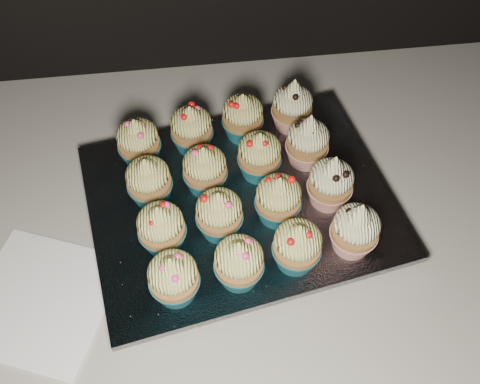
{
  "coord_description": "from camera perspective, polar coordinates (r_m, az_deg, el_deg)",
  "views": [
    {
      "loc": [
        0.06,
        1.23,
        1.55
      ],
      "look_at": [
        0.11,
        1.67,
        0.95
      ],
      "focal_mm": 40.0,
      "sensor_mm": 36.0,
      "label": 1
    }
  ],
  "objects": [
    {
      "name": "cupcake_1",
      "position": [
        0.66,
        -0.11,
        -7.51
      ],
      "size": [
        0.06,
        0.06,
        0.08
      ],
      "color": "#17616F",
      "rests_on": "foil_lining"
    },
    {
      "name": "cupcake_5",
      "position": [
        0.7,
        -2.23,
        -2.35
      ],
      "size": [
        0.06,
        0.06,
        0.08
      ],
      "color": "#17616F",
      "rests_on": "foil_lining"
    },
    {
      "name": "cupcake_7",
      "position": [
        0.74,
        9.65,
        1.02
      ],
      "size": [
        0.06,
        0.06,
        0.1
      ],
      "color": "red",
      "rests_on": "foil_lining"
    },
    {
      "name": "baking_tray",
      "position": [
        0.78,
        0.0,
        -1.7
      ],
      "size": [
        0.43,
        0.36,
        0.02
      ],
      "primitive_type": "cube",
      "rotation": [
        0.0,
        0.0,
        0.17
      ],
      "color": "black",
      "rests_on": "worktop"
    },
    {
      "name": "cupcake_10",
      "position": [
        0.76,
        2.08,
        3.92
      ],
      "size": [
        0.06,
        0.06,
        0.08
      ],
      "color": "#17616F",
      "rests_on": "foil_lining"
    },
    {
      "name": "cabinet",
      "position": [
        1.22,
        -5.58,
        -13.87
      ],
      "size": [
        2.4,
        0.6,
        0.86
      ],
      "primitive_type": "cube",
      "color": "black",
      "rests_on": "ground"
    },
    {
      "name": "cupcake_6",
      "position": [
        0.72,
        4.09,
        -0.78
      ],
      "size": [
        0.06,
        0.06,
        0.08
      ],
      "color": "#17616F",
      "rests_on": "foil_lining"
    },
    {
      "name": "cupcake_8",
      "position": [
        0.74,
        -9.68,
        1.16
      ],
      "size": [
        0.06,
        0.06,
        0.08
      ],
      "color": "#17616F",
      "rests_on": "foil_lining"
    },
    {
      "name": "cupcake_9",
      "position": [
        0.75,
        -3.76,
        2.41
      ],
      "size": [
        0.06,
        0.06,
        0.08
      ],
      "color": "#17616F",
      "rests_on": "foil_lining"
    },
    {
      "name": "cupcake_0",
      "position": [
        0.66,
        -7.09,
        -9.06
      ],
      "size": [
        0.06,
        0.06,
        0.08
      ],
      "color": "#17616F",
      "rests_on": "foil_lining"
    },
    {
      "name": "cupcake_13",
      "position": [
        0.8,
        -5.18,
        6.7
      ],
      "size": [
        0.06,
        0.06,
        0.08
      ],
      "color": "#17616F",
      "rests_on": "foil_lining"
    },
    {
      "name": "worktop",
      "position": [
        0.82,
        -8.03,
        -1.81
      ],
      "size": [
        2.44,
        0.64,
        0.04
      ],
      "primitive_type": "cube",
      "color": "beige",
      "rests_on": "cabinet"
    },
    {
      "name": "cupcake_3",
      "position": [
        0.7,
        12.21,
        -3.89
      ],
      "size": [
        0.06,
        0.06,
        0.1
      ],
      "color": "red",
      "rests_on": "foil_lining"
    },
    {
      "name": "cupcake_11",
      "position": [
        0.78,
        7.23,
        5.35
      ],
      "size": [
        0.06,
        0.06,
        0.1
      ],
      "color": "red",
      "rests_on": "foil_lining"
    },
    {
      "name": "cupcake_4",
      "position": [
        0.7,
        -8.38,
        -3.81
      ],
      "size": [
        0.06,
        0.06,
        0.08
      ],
      "color": "#17616F",
      "rests_on": "foil_lining"
    },
    {
      "name": "napkin",
      "position": [
        0.76,
        -20.48,
        -10.75
      ],
      "size": [
        0.23,
        0.23,
        0.0
      ],
      "primitive_type": "cube",
      "rotation": [
        0.0,
        0.0,
        -0.39
      ],
      "color": "white",
      "rests_on": "worktop"
    },
    {
      "name": "foil_lining",
      "position": [
        0.77,
        0.0,
        -0.97
      ],
      "size": [
        0.47,
        0.4,
        0.01
      ],
      "primitive_type": "cube",
      "rotation": [
        0.0,
        0.0,
        0.17
      ],
      "color": "silver",
      "rests_on": "baking_tray"
    },
    {
      "name": "cupcake_12",
      "position": [
        0.79,
        -10.77,
        5.27
      ],
      "size": [
        0.06,
        0.06,
        0.08
      ],
      "color": "#17616F",
      "rests_on": "foil_lining"
    },
    {
      "name": "cupcake_2",
      "position": [
        0.68,
        6.11,
        -5.73
      ],
      "size": [
        0.06,
        0.06,
        0.08
      ],
      "color": "#17616F",
      "rests_on": "foil_lining"
    },
    {
      "name": "cupcake_14",
      "position": [
        0.81,
        0.29,
        8.02
      ],
      "size": [
        0.06,
        0.06,
        0.08
      ],
      "color": "#17616F",
      "rests_on": "foil_lining"
    },
    {
      "name": "cupcake_15",
      "position": [
        0.83,
        5.59,
        9.07
      ],
      "size": [
        0.06,
        0.06,
        0.1
      ],
      "color": "red",
      "rests_on": "foil_lining"
    }
  ]
}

